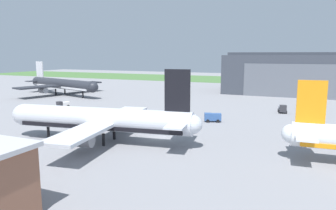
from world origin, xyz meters
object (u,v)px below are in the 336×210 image
(fuel_bowser, at_px, (283,108))
(baggage_tug, at_px, (213,117))
(airliner_near_left, at_px, (101,120))
(airliner_far_right, at_px, (62,84))
(maintenance_hangar, at_px, (325,75))
(stair_truck, at_px, (63,104))

(fuel_bowser, bearing_deg, baggage_tug, -126.97)
(airliner_near_left, bearing_deg, airliner_far_right, 137.05)
(airliner_far_right, bearing_deg, fuel_bowser, -4.11)
(airliner_far_right, height_order, baggage_tug, airliner_far_right)
(maintenance_hangar, distance_m, baggage_tug, 74.82)
(airliner_near_left, distance_m, fuel_bowser, 54.83)
(airliner_near_left, distance_m, baggage_tug, 29.87)
(maintenance_hangar, relative_size, baggage_tug, 18.00)
(maintenance_hangar, height_order, airliner_near_left, maintenance_hangar)
(maintenance_hangar, bearing_deg, baggage_tug, -112.20)
(baggage_tug, relative_size, fuel_bowser, 0.92)
(airliner_near_left, relative_size, baggage_tug, 8.74)
(maintenance_hangar, height_order, stair_truck, maintenance_hangar)
(airliner_near_left, height_order, baggage_tug, airliner_near_left)
(stair_truck, bearing_deg, baggage_tug, -2.09)
(airliner_near_left, bearing_deg, stair_truck, 140.91)
(maintenance_hangar, relative_size, stair_truck, 18.64)
(airliner_far_right, xyz_separation_m, fuel_bowser, (85.80, -6.17, -3.19))
(maintenance_hangar, bearing_deg, fuel_bowser, -104.93)
(airliner_far_right, bearing_deg, airliner_near_left, -42.95)
(airliner_far_right, relative_size, stair_truck, 10.06)
(airliner_far_right, relative_size, fuel_bowser, 8.89)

